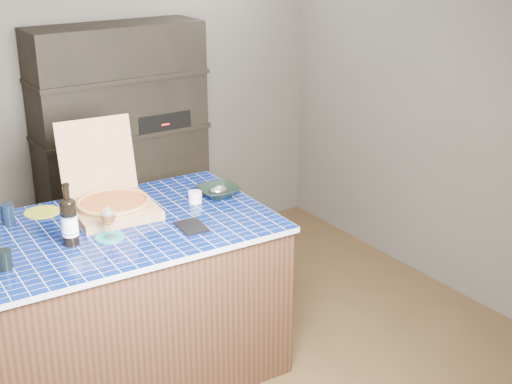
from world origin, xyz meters
TOP-DOWN VIEW (x-y plane):
  - room at (0.00, 0.00)m, footprint 3.50×3.50m
  - shelving_unit at (0.00, 1.53)m, footprint 1.20×0.41m
  - kitchen_island at (-0.60, 0.27)m, footprint 1.71×1.12m
  - pizza_box at (-0.53, 0.46)m, footprint 0.48×0.57m
  - mead_bottle at (-0.87, 0.18)m, footprint 0.09×0.09m
  - teal_trivet at (-0.68, 0.14)m, footprint 0.15×0.15m
  - wine_glass at (-0.68, 0.14)m, footprint 0.07×0.07m
  - tumbler at (-1.23, 0.10)m, footprint 0.08×0.08m
  - dvd_case at (-0.26, 0.02)m, footprint 0.15×0.20m
  - bowl at (0.10, 0.34)m, footprint 0.25×0.25m
  - foil_contents at (0.10, 0.34)m, footprint 0.11×0.09m
  - white_jar at (-0.07, 0.33)m, footprint 0.08×0.08m
  - navy_cup at (-1.06, 0.62)m, footprint 0.07×0.07m
  - green_trivet at (-0.86, 0.67)m, footprint 0.20×0.20m

SIDE VIEW (x-z plane):
  - kitchen_island at x=-0.60m, z-range 0.00..0.92m
  - shelving_unit at x=0.00m, z-range 0.00..1.80m
  - green_trivet at x=-0.86m, z-range 0.92..0.93m
  - teal_trivet at x=-0.68m, z-range 0.92..0.93m
  - dvd_case at x=-0.26m, z-range 0.92..0.94m
  - bowl at x=0.10m, z-range 0.92..0.98m
  - white_jar at x=-0.07m, z-range 0.92..0.99m
  - foil_contents at x=0.10m, z-range 0.94..0.99m
  - tumbler at x=-1.23m, z-range 0.92..1.01m
  - navy_cup at x=-1.06m, z-range 0.92..1.03m
  - pizza_box at x=-0.53m, z-range 0.75..1.23m
  - wine_glass at x=-0.68m, z-range 0.96..1.13m
  - mead_bottle at x=-0.87m, z-range 0.89..1.21m
  - room at x=0.00m, z-range -0.50..3.00m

